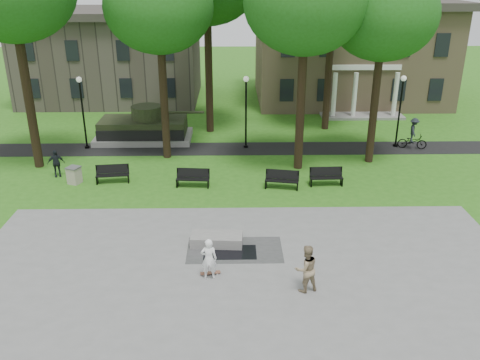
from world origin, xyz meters
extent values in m
plane|color=#2A6317|center=(0.00, 0.00, 0.00)|extent=(120.00, 120.00, 0.00)
cube|color=gray|center=(0.00, -5.00, 0.01)|extent=(22.00, 16.00, 0.02)
cube|color=black|center=(0.00, 12.00, 0.01)|extent=(44.00, 2.60, 0.01)
cube|color=#9E8460|center=(10.00, 26.00, 4.00)|extent=(16.00, 11.00, 8.00)
cube|color=#38332D|center=(10.00, 26.00, 8.30)|extent=(17.00, 12.00, 0.60)
cube|color=silver|center=(10.00, 20.50, 3.80)|extent=(6.00, 0.30, 0.40)
cube|color=#4C443D|center=(-11.00, 26.50, 3.60)|extent=(15.00, 10.00, 7.20)
cylinder|color=black|center=(-12.00, 9.00, 4.48)|extent=(0.52, 0.52, 8.96)
cylinder|color=black|center=(-4.50, 10.50, 4.00)|extent=(0.48, 0.48, 8.00)
ellipsoid|color=#1B5213|center=(-4.50, 10.50, 9.00)|extent=(6.20, 6.20, 5.27)
cylinder|color=black|center=(3.50, 8.50, 4.16)|extent=(0.50, 0.50, 8.32)
ellipsoid|color=#1B5213|center=(3.50, 8.50, 9.36)|extent=(6.60, 6.60, 5.61)
cylinder|color=black|center=(8.00, 9.50, 3.84)|extent=(0.46, 0.46, 7.68)
ellipsoid|color=#1B5213|center=(8.00, 9.50, 8.64)|extent=(6.00, 6.00, 5.10)
cylinder|color=black|center=(-2.00, 16.00, 4.64)|extent=(0.54, 0.54, 9.28)
cylinder|color=black|center=(6.50, 16.50, 4.32)|extent=(0.50, 0.50, 8.64)
cylinder|color=black|center=(-10.00, 12.30, 2.20)|extent=(0.12, 0.12, 4.40)
sphere|color=silver|center=(-10.00, 12.30, 4.55)|extent=(0.36, 0.36, 0.36)
cylinder|color=black|center=(-10.00, 12.30, 0.08)|extent=(0.32, 0.32, 0.16)
cylinder|color=black|center=(0.50, 12.30, 2.20)|extent=(0.12, 0.12, 4.40)
sphere|color=silver|center=(0.50, 12.30, 4.55)|extent=(0.36, 0.36, 0.36)
cylinder|color=black|center=(0.50, 12.30, 0.08)|extent=(0.32, 0.32, 0.16)
cylinder|color=black|center=(10.50, 12.30, 2.20)|extent=(0.12, 0.12, 4.40)
sphere|color=silver|center=(10.50, 12.30, 4.55)|extent=(0.36, 0.36, 0.36)
cylinder|color=black|center=(10.50, 12.30, 0.08)|extent=(0.32, 0.32, 0.16)
cube|color=gray|center=(-6.50, 14.00, 0.20)|extent=(6.50, 3.40, 0.40)
cube|color=#2B3019|center=(-6.50, 14.00, 0.95)|extent=(5.80, 2.80, 1.10)
cube|color=black|center=(-6.50, 12.65, 0.75)|extent=(5.80, 0.35, 0.70)
cube|color=black|center=(-6.50, 15.35, 0.75)|extent=(5.80, 0.35, 0.70)
cylinder|color=#2B3019|center=(-6.20, 14.00, 1.95)|extent=(2.10, 2.10, 0.90)
cylinder|color=#2B3019|center=(-3.90, 14.00, 1.95)|extent=(3.20, 0.18, 0.18)
cube|color=black|center=(-0.54, -1.27, 0.02)|extent=(2.20, 1.20, 0.00)
cube|color=gray|center=(-1.11, -0.57, 0.24)|extent=(2.26, 1.15, 0.45)
cube|color=brown|center=(-1.30, -2.90, 0.06)|extent=(0.80, 0.33, 0.07)
imported|color=white|center=(-1.33, -3.17, 0.86)|extent=(0.63, 0.42, 1.69)
imported|color=#927E5E|center=(2.22, -4.02, 0.95)|extent=(1.08, 0.96, 1.85)
imported|color=black|center=(-10.40, 7.38, 0.79)|extent=(1.01, 0.67, 1.59)
imported|color=black|center=(11.44, 11.87, 0.48)|extent=(1.94, 1.05, 0.97)
imported|color=#1F2329|center=(11.44, 11.87, 1.26)|extent=(0.82, 1.15, 1.61)
cube|color=black|center=(-7.03, 6.36, 0.45)|extent=(1.84, 0.65, 0.05)
cube|color=black|center=(-7.03, 6.58, 0.75)|extent=(1.81, 0.36, 0.50)
cube|color=black|center=(-7.88, 6.36, 0.23)|extent=(0.11, 0.45, 0.45)
cube|color=black|center=(-6.18, 6.36, 0.23)|extent=(0.11, 0.45, 0.45)
cube|color=black|center=(-2.56, 5.70, 0.45)|extent=(1.83, 0.60, 0.05)
cube|color=black|center=(-2.56, 5.92, 0.75)|extent=(1.81, 0.31, 0.50)
cube|color=black|center=(-3.41, 5.70, 0.23)|extent=(0.10, 0.45, 0.45)
cube|color=black|center=(-1.71, 5.70, 0.23)|extent=(0.10, 0.45, 0.45)
cube|color=black|center=(2.24, 5.38, 0.45)|extent=(1.85, 0.78, 0.05)
cube|color=black|center=(2.24, 5.60, 0.75)|extent=(1.80, 0.49, 0.50)
cube|color=black|center=(1.39, 5.38, 0.23)|extent=(0.14, 0.45, 0.45)
cube|color=black|center=(3.09, 5.38, 0.23)|extent=(0.14, 0.45, 0.45)
cube|color=black|center=(4.71, 5.77, 0.45)|extent=(1.82, 0.52, 0.05)
cube|color=black|center=(4.71, 5.99, 0.75)|extent=(1.80, 0.22, 0.50)
cube|color=black|center=(3.86, 5.77, 0.23)|extent=(0.08, 0.45, 0.45)
cube|color=black|center=(5.56, 5.77, 0.23)|extent=(0.08, 0.45, 0.45)
cube|color=#B1A792|center=(-9.12, 6.34, 0.45)|extent=(0.78, 0.78, 0.90)
cube|color=#4C4C4C|center=(-9.12, 6.34, 0.93)|extent=(0.86, 0.86, 0.06)
camera|label=1|loc=(-0.45, -19.67, 10.95)|focal=38.00mm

